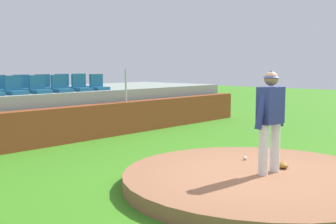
# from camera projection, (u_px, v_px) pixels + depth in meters

# --- Properties ---
(ground_plane) EXTENTS (60.00, 60.00, 0.00)m
(ground_plane) POSITION_uv_depth(u_px,v_px,m) (258.00, 187.00, 7.25)
(ground_plane) COLOR #3A801B
(pitchers_mound) EXTENTS (4.66, 4.66, 0.24)m
(pitchers_mound) POSITION_uv_depth(u_px,v_px,m) (258.00, 180.00, 7.23)
(pitchers_mound) COLOR #935F41
(pitchers_mound) RESTS_ON ground_plane
(pitcher) EXTENTS (0.79, 0.30, 1.76)m
(pitcher) POSITION_uv_depth(u_px,v_px,m) (270.00, 114.00, 7.10)
(pitcher) COLOR silver
(pitcher) RESTS_ON pitchers_mound
(baseball) EXTENTS (0.07, 0.07, 0.07)m
(baseball) POSITION_uv_depth(u_px,v_px,m) (245.00, 158.00, 8.23)
(baseball) COLOR white
(baseball) RESTS_ON pitchers_mound
(fielding_glove) EXTENTS (0.35, 0.36, 0.11)m
(fielding_glove) POSITION_uv_depth(u_px,v_px,m) (282.00, 165.00, 7.57)
(fielding_glove) COLOR brown
(fielding_glove) RESTS_ON pitchers_mound
(brick_barrier) EXTENTS (15.64, 0.40, 0.97)m
(brick_barrier) POSITION_uv_depth(u_px,v_px,m) (60.00, 126.00, 11.16)
(brick_barrier) COLOR brown
(brick_barrier) RESTS_ON ground_plane
(fence_post_right) EXTENTS (0.06, 0.06, 1.00)m
(fence_post_right) POSITION_uv_depth(u_px,v_px,m) (126.00, 86.00, 12.81)
(fence_post_right) COLOR silver
(fence_post_right) RESTS_ON brick_barrier
(bleacher_platform) EXTENTS (15.52, 4.26, 1.31)m
(bleacher_platform) POSITION_uv_depth(u_px,v_px,m) (12.00, 112.00, 12.83)
(bleacher_platform) COLOR gray
(bleacher_platform) RESTS_ON ground_plane
(stadium_chair_2) EXTENTS (0.48, 0.44, 0.50)m
(stadium_chair_2) POSITION_uv_depth(u_px,v_px,m) (15.00, 89.00, 11.17)
(stadium_chair_2) COLOR #1B577D
(stadium_chair_2) RESTS_ON bleacher_platform
(stadium_chair_3) EXTENTS (0.48, 0.44, 0.50)m
(stadium_chair_3) POSITION_uv_depth(u_px,v_px,m) (39.00, 88.00, 11.66)
(stadium_chair_3) COLOR #1B577D
(stadium_chair_3) RESTS_ON bleacher_platform
(stadium_chair_4) EXTENTS (0.48, 0.44, 0.50)m
(stadium_chair_4) POSITION_uv_depth(u_px,v_px,m) (61.00, 87.00, 12.15)
(stadium_chair_4) COLOR #1B577D
(stadium_chair_4) RESTS_ON bleacher_platform
(stadium_chair_5) EXTENTS (0.48, 0.44, 0.50)m
(stadium_chair_5) POSITION_uv_depth(u_px,v_px,m) (81.00, 86.00, 12.69)
(stadium_chair_5) COLOR #1B577D
(stadium_chair_5) RESTS_ON bleacher_platform
(stadium_chair_6) EXTENTS (0.48, 0.44, 0.50)m
(stadium_chair_6) POSITION_uv_depth(u_px,v_px,m) (98.00, 85.00, 13.21)
(stadium_chair_6) COLOR #1B577D
(stadium_chair_6) RESTS_ON bleacher_platform
(stadium_chair_10) EXTENTS (0.48, 0.44, 0.50)m
(stadium_chair_10) POSITION_uv_depth(u_px,v_px,m) (23.00, 86.00, 12.30)
(stadium_chair_10) COLOR #1B577D
(stadium_chair_10) RESTS_ON bleacher_platform
(stadium_chair_11) EXTENTS (0.48, 0.44, 0.50)m
(stadium_chair_11) POSITION_uv_depth(u_px,v_px,m) (45.00, 86.00, 12.80)
(stadium_chair_11) COLOR #1B577D
(stadium_chair_11) RESTS_ON bleacher_platform
(stadium_chair_12) EXTENTS (0.48, 0.44, 0.50)m
(stadium_chair_12) POSITION_uv_depth(u_px,v_px,m) (64.00, 85.00, 13.31)
(stadium_chair_12) COLOR #1B577D
(stadium_chair_12) RESTS_ON bleacher_platform
(stadium_chair_13) EXTENTS (0.48, 0.44, 0.50)m
(stadium_chair_13) POSITION_uv_depth(u_px,v_px,m) (81.00, 84.00, 13.83)
(stadium_chair_13) COLOR #1B577D
(stadium_chair_13) RESTS_ON bleacher_platform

